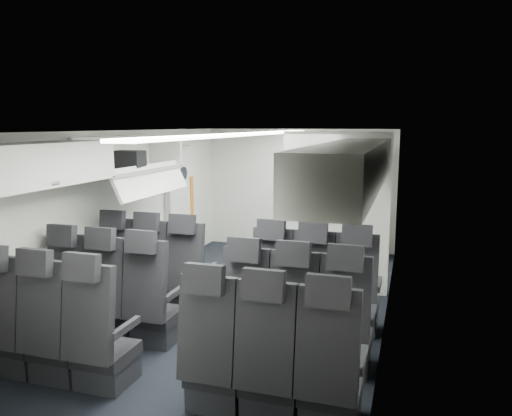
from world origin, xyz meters
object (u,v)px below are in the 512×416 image
Objects in this scene: seat_row_rear at (155,352)px; boarding_door at (181,204)px; flight_attendant at (296,216)px; carry_on_bag at (129,159)px; seat_row_mid at (200,312)px; seat_row_front at (232,285)px; galley_unit at (350,201)px.

boarding_door is (-1.64, 3.89, 0.55)m from seat_row_rear.
carry_on_bag reaches higher than flight_attendant.
seat_row_mid is 0.90m from seat_row_rear.
seat_row_mid is 1.91× the size of flight_attendant.
seat_row_rear is 9.35× the size of carry_on_bag.
carry_on_bag reaches higher than seat_row_front.
flight_attendant is at bearing 81.84° from seat_row_front.
galley_unit is 3.97m from carry_on_bag.
flight_attendant reaches higher than seat_row_rear.
seat_row_mid is 2.24m from carry_on_bag.
seat_row_front is 2.08m from flight_attendant.
galley_unit is at bearing 79.35° from seat_row_rear.
flight_attendant is (0.29, 3.81, 0.47)m from seat_row_rear.
seat_row_front is 1.79× the size of boarding_door.
flight_attendant reaches higher than seat_row_mid.
seat_row_front is at bearing -106.28° from galley_unit.
seat_row_front is 1.00× the size of seat_row_rear.
seat_row_rear is 1.79× the size of boarding_door.
galley_unit is (0.95, 4.15, 0.55)m from seat_row_mid.
carry_on_bag is at bearing -127.03° from galley_unit.
seat_row_front is 0.90m from seat_row_mid.
carry_on_bag is at bearing 125.18° from seat_row_rear.
boarding_door reaches higher than flight_attendant.
boarding_door is at bearing 96.03° from carry_on_bag.
seat_row_rear is at bearing -100.65° from galley_unit.
galley_unit reaches higher than flight_attendant.
carry_on_bag is at bearing -82.41° from boarding_door.
boarding_door reaches higher than seat_row_front.
seat_row_mid is 1.75× the size of galley_unit.
seat_row_mid is at bearing 90.00° from seat_row_rear.
seat_row_mid is 1.79× the size of boarding_door.
galley_unit is 5.34× the size of carry_on_bag.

